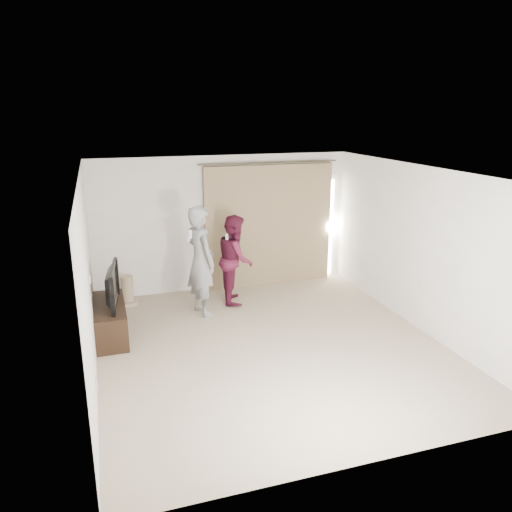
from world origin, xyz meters
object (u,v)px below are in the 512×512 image
at_px(tv_console, 110,320).
at_px(person_man, 201,261).
at_px(person_woman, 235,259).
at_px(tv, 107,286).

distance_m(tv_console, person_man, 1.76).
bearing_deg(person_man, person_woman, 27.88).
relative_size(person_man, person_woman, 1.17).
bearing_deg(tv, person_woman, -62.89).
height_order(tv_console, person_woman, person_woman).
height_order(tv, person_man, person_man).
xyz_separation_m(tv, person_man, (1.56, 0.47, 0.12)).
bearing_deg(tv, tv_console, 0.00).
bearing_deg(person_woman, tv, -159.43).
relative_size(tv_console, tv, 1.30).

